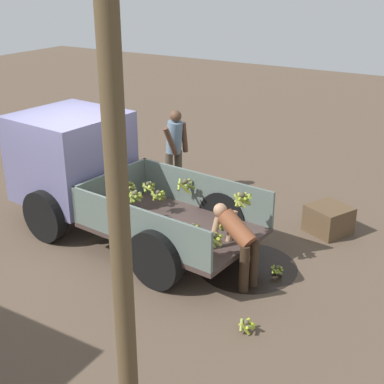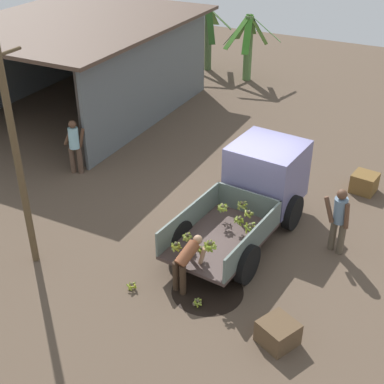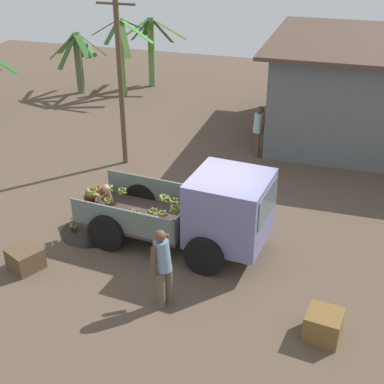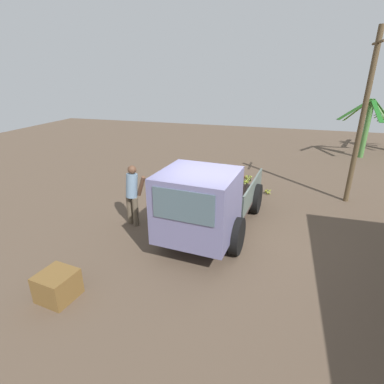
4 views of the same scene
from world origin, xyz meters
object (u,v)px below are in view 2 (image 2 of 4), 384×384
person_worker_loading (187,260)px  banana_bunch_on_ground_1 (198,302)px  cargo_truck (259,184)px  wooden_crate_1 (364,183)px  person_foreground_visitor (339,218)px  person_bystander_near_shed (75,144)px  banana_bunch_on_ground_0 (132,286)px  wooden_crate_0 (278,333)px  utility_pole (17,155)px

person_worker_loading → banana_bunch_on_ground_1: bearing=-117.0°
cargo_truck → wooden_crate_1: (2.76, -2.13, -0.79)m
person_foreground_visitor → person_worker_loading: (-2.72, 2.51, -0.25)m
cargo_truck → person_foreground_visitor: cargo_truck is taller
person_foreground_visitor → person_worker_loading: bearing=-22.7°
person_foreground_visitor → person_worker_loading: person_foreground_visitor is taller
cargo_truck → person_bystander_near_shed: size_ratio=2.77×
banana_bunch_on_ground_1 → banana_bunch_on_ground_0: bearing=98.3°
person_bystander_near_shed → wooden_crate_0: (-3.67, -7.64, -0.68)m
person_foreground_visitor → person_worker_loading: 3.71m
wooden_crate_1 → person_foreground_visitor: bearing=-179.9°
person_worker_loading → wooden_crate_0: 2.42m
cargo_truck → wooden_crate_1: size_ratio=7.09×
utility_pole → banana_bunch_on_ground_0: 3.65m
utility_pole → wooden_crate_1: 9.34m
utility_pole → person_foreground_visitor: size_ratio=3.06×
banana_bunch_on_ground_0 → banana_bunch_on_ground_1: banana_bunch_on_ground_0 is taller
cargo_truck → utility_pole: utility_pole is taller
person_bystander_near_shed → wooden_crate_1: bearing=-90.9°
cargo_truck → banana_bunch_on_ground_0: bearing=165.1°
banana_bunch_on_ground_1 → wooden_crate_1: (6.31, -2.01, 0.18)m
cargo_truck → wooden_crate_0: size_ratio=7.07×
cargo_truck → wooden_crate_1: 3.57m
person_worker_loading → wooden_crate_0: bearing=-90.7°
utility_pole → banana_bunch_on_ground_1: (0.37, -4.04, -2.63)m
person_foreground_visitor → banana_bunch_on_ground_0: bearing=-26.1°
banana_bunch_on_ground_1 → wooden_crate_0: 1.82m
cargo_truck → wooden_crate_0: 4.29m
person_bystander_near_shed → person_foreground_visitor: bearing=-113.2°
banana_bunch_on_ground_0 → person_foreground_visitor: bearing=-46.1°
person_foreground_visitor → wooden_crate_1: 3.23m
cargo_truck → utility_pole: 5.79m
person_worker_loading → banana_bunch_on_ground_1: 0.90m
person_bystander_near_shed → cargo_truck: bearing=-110.0°
utility_pole → person_bystander_near_shed: 4.61m
utility_pole → wooden_crate_1: utility_pole is taller
wooden_crate_0 → banana_bunch_on_ground_0: bearing=90.5°
banana_bunch_on_ground_0 → wooden_crate_0: wooden_crate_0 is taller
person_foreground_visitor → banana_bunch_on_ground_0: (-3.37, 3.50, -0.84)m
wooden_crate_0 → person_foreground_visitor: bearing=-3.6°
person_foreground_visitor → utility_pole: bearing=-39.8°
person_bystander_near_shed → banana_bunch_on_ground_0: size_ratio=6.94×
utility_pole → banana_bunch_on_ground_0: (0.16, -2.55, -2.61)m
utility_pole → wooden_crate_0: (0.18, -5.84, -2.47)m
banana_bunch_on_ground_0 → wooden_crate_1: bearing=-28.2°
banana_bunch_on_ground_0 → banana_bunch_on_ground_1: size_ratio=1.13×
person_foreground_visitor → wooden_crate_0: 3.42m
person_worker_loading → person_bystander_near_shed: person_bystander_near_shed is taller
cargo_truck → banana_bunch_on_ground_0: (-3.77, 1.37, -0.95)m
utility_pole → person_foreground_visitor: (3.53, -6.05, -1.76)m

